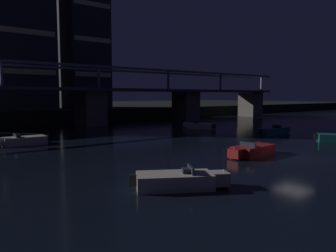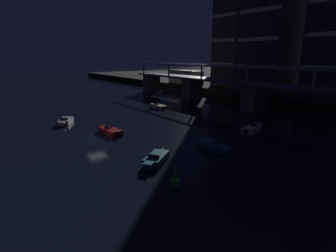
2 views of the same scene
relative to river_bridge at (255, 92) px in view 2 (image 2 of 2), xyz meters
The scene contains 12 objects.
ground_plane 35.61m from the river_bridge, 90.00° to the right, with size 400.00×400.00×0.00m, color black.
river_bridge is the anchor object (origin of this frame).
tower_west_low 32.37m from the river_bridge, 141.06° to the left, with size 9.58×8.77×35.02m.
tower_west_tall 23.72m from the river_bridge, 114.62° to the left, with size 12.57×13.90×33.82m.
waterfront_pavilion 39.02m from the river_bridge, 162.22° to the left, with size 12.40×7.40×4.70m.
speedboat_near_left 21.08m from the river_bridge, 133.74° to the right, with size 5.20×1.88×1.16m.
speedboat_near_center 28.25m from the river_bridge, 63.15° to the right, with size 5.23×2.16×1.16m.
speedboat_near_right 35.73m from the river_bridge, 69.98° to the right, with size 3.94×4.72×1.16m.
speedboat_mid_left 38.29m from the river_bridge, 108.61° to the right, with size 4.85×3.64×1.16m.
speedboat_mid_center 17.91m from the river_bridge, 53.87° to the right, with size 2.77×5.18×1.16m.
speedboat_mid_right 32.79m from the river_bridge, 92.60° to the right, with size 5.23×2.19×1.16m.
channel_buoy 39.46m from the river_bridge, 63.06° to the right, with size 0.90×0.90×1.76m.
Camera 2 is at (35.61, -13.50, 11.42)m, focal length 29.04 mm.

